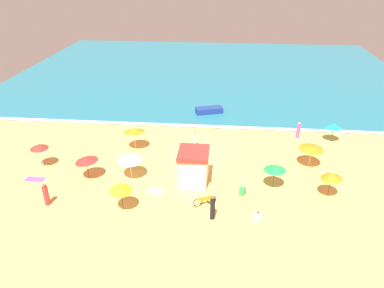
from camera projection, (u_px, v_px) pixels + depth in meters
The scene contains 25 objects.
ground_plane at pixel (196, 155), 33.65m from camera, with size 60.00×60.00×0.00m, color #EDBC60.
ocean_water at pixel (210, 71), 58.42m from camera, with size 60.00×44.00×0.10m, color teal.
wave_breaker_foam at pixel (201, 126), 39.18m from camera, with size 57.00×0.70×0.01m, color white.
lifeguard_cabana at pixel (194, 166), 28.95m from camera, with size 2.41×2.71×2.85m.
beach_umbrella_0 at pixel (332, 176), 26.95m from camera, with size 1.69×1.65×2.17m.
beach_umbrella_1 at pixel (275, 167), 28.05m from camera, with size 2.10×2.09×2.12m.
beach_umbrella_2 at pixel (86, 160), 29.34m from camera, with size 2.04×2.02×2.00m.
beach_umbrella_3 at pixel (334, 126), 35.50m from camera, with size 2.05×2.07×1.95m.
beach_umbrella_4 at pixel (312, 147), 31.06m from camera, with size 2.96×2.96×2.03m.
beach_umbrella_5 at pixel (39, 146), 30.86m from camera, with size 2.11×2.11×2.22m.
beach_umbrella_6 at pixel (130, 158), 29.37m from camera, with size 2.85×2.84×2.17m.
beach_umbrella_7 at pixel (121, 188), 25.41m from camera, with size 2.27×2.27×2.14m.
beach_umbrella_8 at pixel (134, 130), 33.96m from camera, with size 2.76×2.77×2.20m.
parked_bicycle at pixel (205, 201), 26.67m from camera, with size 1.69×0.80×0.76m.
beachgoer_0 at pixel (242, 191), 27.81m from camera, with size 0.54×0.54×0.88m.
beachgoer_1 at pixel (298, 131), 36.58m from camera, with size 0.41×0.41×1.67m.
beachgoer_2 at pixel (213, 208), 25.02m from camera, with size 0.48×0.48×1.93m.
beachgoer_3 at pixel (309, 147), 34.35m from camera, with size 0.46×0.46×0.81m.
beachgoer_4 at pixel (46, 195), 26.52m from camera, with size 0.55×0.55×1.81m.
beachgoer_5 at pixel (258, 217), 25.07m from camera, with size 0.65×0.65×0.83m.
beachgoer_6 at pixel (195, 140), 34.71m from camera, with size 0.30×0.30×1.61m.
beachgoer_7 at pixel (196, 153), 33.16m from camera, with size 0.63×0.63×0.94m.
beach_towel_0 at pixel (35, 179), 29.93m from camera, with size 1.64×0.78×0.01m.
beach_towel_1 at pixel (156, 191), 28.40m from camera, with size 1.34×1.09×0.01m.
small_boat_0 at pixel (209, 110), 42.42m from camera, with size 3.34×2.11×0.66m.
Camera 1 is at (2.39, -29.36, 16.28)m, focal length 33.88 mm.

